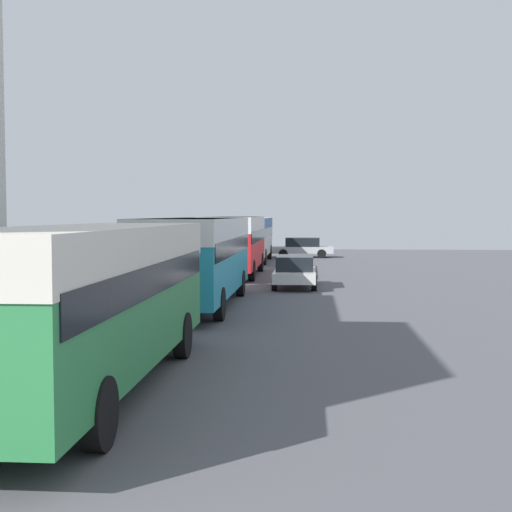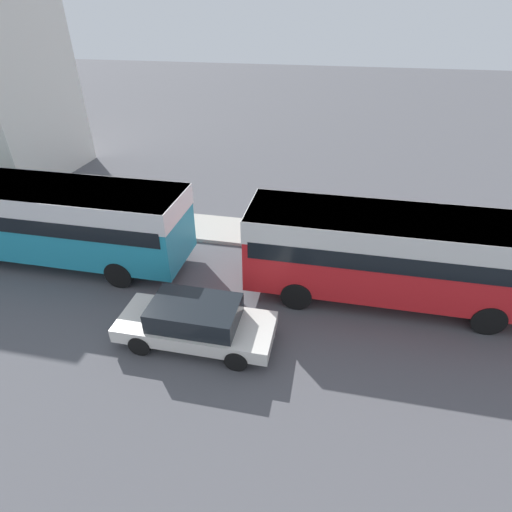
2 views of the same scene
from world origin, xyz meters
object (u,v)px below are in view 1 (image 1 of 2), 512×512
object	(u,v)px
car_far_curb	(295,271)
pedestrian_near_curb	(57,288)
bus_rear	(250,233)
bus_lead	(88,284)
bus_following	(196,249)
bus_third_in_line	(234,238)
car_crossing	(303,247)

from	to	relation	value
car_far_curb	pedestrian_near_curb	size ratio (longest dim) A/B	2.64
pedestrian_near_curb	bus_rear	bearing A→B (deg)	83.07
bus_lead	bus_following	distance (m)	11.75
bus_following	pedestrian_near_curb	xyz separation A→B (m)	(-3.43, -3.98, -0.95)
bus_rear	pedestrian_near_curb	size ratio (longest dim) A/B	5.42
bus_lead	bus_third_in_line	distance (m)	23.93
bus_third_in_line	bus_rear	world-z (taller)	bus_third_in_line
bus_third_in_line	bus_rear	size ratio (longest dim) A/B	1.00
bus_lead	bus_rear	world-z (taller)	bus_lead
car_far_curb	car_crossing	bearing A→B (deg)	89.82
bus_lead	bus_rear	xyz separation A→B (m)	(-0.13, 34.78, -0.01)
bus_third_in_line	car_far_curb	world-z (taller)	bus_third_in_line
pedestrian_near_curb	car_crossing	bearing A→B (deg)	78.21
bus_following	bus_rear	bearing A→B (deg)	90.37
car_crossing	car_far_curb	distance (m)	21.47
bus_third_in_line	car_far_curb	size ratio (longest dim) A/B	2.06
bus_rear	car_crossing	distance (m)	6.26
bus_following	bus_rear	size ratio (longest dim) A/B	1.12
bus_following	bus_third_in_line	bearing A→B (deg)	90.12
car_far_curb	pedestrian_near_curb	world-z (taller)	pedestrian_near_curb
bus_rear	car_far_curb	bearing A→B (deg)	-78.42
bus_third_in_line	pedestrian_near_curb	distance (m)	16.55
bus_following	bus_third_in_line	size ratio (longest dim) A/B	1.12
bus_third_in_line	pedestrian_near_curb	bearing A→B (deg)	-101.89
bus_lead	car_crossing	size ratio (longest dim) A/B	2.23
bus_lead	car_crossing	world-z (taller)	bus_lead
bus_rear	bus_lead	bearing A→B (deg)	-89.78
pedestrian_near_curb	bus_lead	bearing A→B (deg)	-66.27
bus_third_in_line	car_crossing	world-z (taller)	bus_third_in_line
car_crossing	car_far_curb	bearing A→B (deg)	179.82
car_crossing	bus_lead	bearing A→B (deg)	175.29
bus_lead	car_far_curb	xyz separation A→B (m)	(3.22, 18.43, -1.19)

